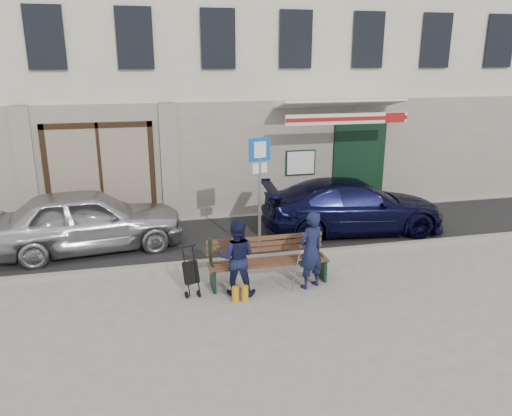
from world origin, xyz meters
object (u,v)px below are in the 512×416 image
object	(u,v)px
car_navy	(353,206)
woman	(237,257)
stroller	(191,274)
car_silver	(88,220)
man	(311,250)
parking_sign	(260,179)
bench	(266,262)

from	to	relation	value
car_navy	woman	distance (m)	4.58
woman	stroller	bearing A→B (deg)	4.75
car_silver	man	distance (m)	5.33
parking_sign	woman	bearing A→B (deg)	-130.39
car_silver	parking_sign	size ratio (longest dim) A/B	1.59
bench	man	bearing A→B (deg)	-24.91
parking_sign	woman	size ratio (longest dim) A/B	1.83
bench	stroller	distance (m)	1.51
bench	man	world-z (taller)	man
parking_sign	stroller	bearing A→B (deg)	-152.47
parking_sign	bench	bearing A→B (deg)	-111.55
bench	woman	bearing A→B (deg)	-153.67
car_silver	parking_sign	distance (m)	4.14
parking_sign	woman	xyz separation A→B (m)	(-0.84, -1.67, -1.08)
man	bench	bearing A→B (deg)	-48.61
bench	woman	xyz separation A→B (m)	(-0.65, -0.32, 0.28)
car_silver	stroller	bearing A→B (deg)	-150.50
car_navy	stroller	distance (m)	5.18
woman	stroller	distance (m)	0.93
car_navy	bench	xyz separation A→B (m)	(-2.94, -2.52, -0.22)
car_navy	stroller	xyz separation A→B (m)	(-4.44, -2.66, -0.27)
car_silver	stroller	world-z (taller)	car_silver
man	stroller	world-z (taller)	man
car_navy	man	xyz separation A→B (m)	(-2.14, -2.89, 0.10)
car_navy	parking_sign	bearing A→B (deg)	117.78
car_navy	parking_sign	distance (m)	3.20
parking_sign	man	size ratio (longest dim) A/B	1.75
woman	stroller	world-z (taller)	woman
bench	stroller	world-z (taller)	bench
man	parking_sign	bearing A→B (deg)	-94.16
car_navy	woman	bearing A→B (deg)	132.96
man	car_navy	bearing A→B (deg)	-150.24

